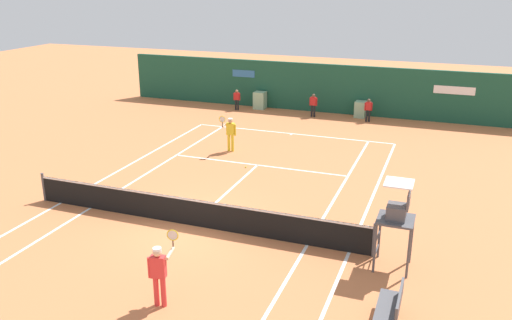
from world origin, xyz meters
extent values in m
plane|color=#C67042|center=(0.00, 0.00, 0.00)|extent=(80.00, 80.00, 0.00)
cube|color=white|center=(0.00, 11.70, 0.00)|extent=(10.60, 0.10, 0.01)
cube|color=white|center=(-5.30, 0.00, 0.00)|extent=(0.10, 23.40, 0.01)
cube|color=white|center=(-4.00, 0.00, 0.00)|extent=(0.10, 23.40, 0.01)
cube|color=white|center=(4.00, 0.00, 0.00)|extent=(0.10, 23.40, 0.01)
cube|color=white|center=(5.30, 0.00, 0.00)|extent=(0.10, 23.40, 0.01)
cube|color=white|center=(0.00, 6.40, 0.00)|extent=(8.00, 0.10, 0.01)
cube|color=white|center=(0.00, 3.20, 0.00)|extent=(0.10, 6.40, 0.01)
cube|color=white|center=(0.00, 11.55, 0.00)|extent=(0.10, 0.24, 0.01)
cylinder|color=#4C4C51|center=(-6.00, 0.00, 0.53)|extent=(0.10, 0.10, 1.07)
cylinder|color=#4C4C51|center=(6.00, 0.00, 0.53)|extent=(0.10, 0.10, 1.07)
cube|color=black|center=(0.00, 0.00, 0.47)|extent=(12.00, 0.03, 0.95)
cube|color=white|center=(0.00, 0.00, 0.92)|extent=(12.00, 0.04, 0.06)
cube|color=#194C38|center=(0.00, 17.00, 1.46)|extent=(25.00, 0.24, 2.93)
cube|color=white|center=(7.77, 16.86, 1.89)|extent=(2.19, 0.02, 0.44)
cube|color=#2D6BA8|center=(-4.80, 16.86, 2.06)|extent=(1.49, 0.02, 0.44)
cube|color=#8CB793|center=(-3.54, 16.45, 0.53)|extent=(0.70, 0.70, 1.07)
cube|color=#8CB793|center=(2.73, 16.45, 0.48)|extent=(0.61, 0.70, 0.95)
cylinder|color=#47474C|center=(6.14, -0.89, 0.73)|extent=(0.07, 0.07, 1.46)
cylinder|color=#47474C|center=(6.14, 0.01, 0.73)|extent=(0.07, 0.07, 1.46)
cylinder|color=#47474C|center=(7.04, -0.89, 0.73)|extent=(0.07, 0.07, 1.46)
cylinder|color=#47474C|center=(7.04, 0.01, 0.73)|extent=(0.07, 0.07, 1.46)
cylinder|color=#47474C|center=(6.14, -0.44, 0.44)|extent=(0.04, 0.81, 0.04)
cylinder|color=#47474C|center=(6.14, -0.44, 0.88)|extent=(0.04, 0.81, 0.04)
cube|color=#47474C|center=(6.59, -0.44, 1.49)|extent=(1.00, 1.00, 0.06)
cube|color=#4C4C51|center=(6.59, -0.44, 1.72)|extent=(0.52, 0.56, 0.40)
cube|color=#4C4C51|center=(6.88, -0.44, 2.09)|extent=(0.06, 0.56, 0.45)
cube|color=white|center=(6.59, -0.44, 2.57)|extent=(0.76, 0.80, 0.04)
cylinder|color=#38383D|center=(6.78, -2.47, 0.19)|extent=(0.06, 0.06, 0.38)
cube|color=#4C4C51|center=(6.78, -3.10, 0.42)|extent=(0.48, 1.40, 0.08)
cube|color=#4C4C51|center=(7.05, -3.10, 0.67)|extent=(0.06, 1.40, 0.42)
cylinder|color=yellow|center=(-1.78, 7.84, 0.40)|extent=(0.13, 0.13, 0.81)
cylinder|color=yellow|center=(-1.96, 7.82, 0.40)|extent=(0.13, 0.13, 0.81)
cube|color=yellow|center=(-1.87, 7.83, 1.09)|extent=(0.39, 0.25, 0.57)
sphere|color=tan|center=(-1.87, 7.83, 1.49)|extent=(0.22, 0.22, 0.22)
cylinder|color=white|center=(-1.87, 7.83, 1.57)|extent=(0.21, 0.21, 0.06)
cylinder|color=yellow|center=(-1.65, 7.86, 1.05)|extent=(0.08, 0.08, 0.55)
cylinder|color=tan|center=(-2.06, 7.53, 1.32)|extent=(0.15, 0.55, 0.08)
cylinder|color=black|center=(-2.03, 7.26, 1.43)|extent=(0.03, 0.03, 0.22)
torus|color=yellow|center=(-2.03, 7.26, 1.68)|extent=(0.30, 0.06, 0.30)
cylinder|color=silver|center=(-2.03, 7.26, 1.68)|extent=(0.26, 0.04, 0.26)
cylinder|color=red|center=(1.30, -4.40, 0.41)|extent=(0.13, 0.13, 0.82)
cylinder|color=red|center=(1.48, -4.36, 0.41)|extent=(0.13, 0.13, 0.82)
cube|color=red|center=(1.39, -4.38, 1.11)|extent=(0.40, 0.28, 0.57)
sphere|color=beige|center=(1.39, -4.38, 1.51)|extent=(0.23, 0.23, 0.23)
cylinder|color=white|center=(1.39, -4.38, 1.59)|extent=(0.21, 0.21, 0.06)
cylinder|color=red|center=(1.17, -4.43, 1.07)|extent=(0.09, 0.09, 0.55)
cylinder|color=beige|center=(1.55, -4.06, 1.34)|extent=(0.20, 0.56, 0.09)
cylinder|color=black|center=(1.49, -3.79, 1.45)|extent=(0.03, 0.03, 0.22)
torus|color=yellow|center=(1.49, -3.79, 1.70)|extent=(0.30, 0.09, 0.30)
cylinder|color=silver|center=(1.49, -3.79, 1.70)|extent=(0.26, 0.06, 0.26)
cylinder|color=black|center=(0.19, 15.60, 0.35)|extent=(0.11, 0.11, 0.70)
cylinder|color=black|center=(0.03, 15.59, 0.35)|extent=(0.11, 0.11, 0.70)
cube|color=#AD1E1E|center=(0.11, 15.60, 0.94)|extent=(0.33, 0.20, 0.49)
sphere|color=brown|center=(0.11, 15.60, 1.28)|extent=(0.19, 0.19, 0.19)
cylinder|color=#AD1E1E|center=(0.30, 15.61, 0.91)|extent=(0.07, 0.07, 0.47)
cylinder|color=#AD1E1E|center=(-0.09, 15.58, 0.91)|extent=(0.07, 0.07, 0.47)
cylinder|color=black|center=(-4.68, 15.61, 0.32)|extent=(0.11, 0.11, 0.65)
cylinder|color=black|center=(-4.82, 15.58, 0.32)|extent=(0.11, 0.11, 0.65)
cube|color=#AD1E1E|center=(-4.75, 15.60, 0.87)|extent=(0.32, 0.21, 0.45)
sphere|color=#8C664C|center=(-4.75, 15.60, 1.19)|extent=(0.18, 0.18, 0.18)
cylinder|color=#AD1E1E|center=(-4.57, 15.63, 0.84)|extent=(0.07, 0.07, 0.44)
cylinder|color=#AD1E1E|center=(-4.92, 15.56, 0.84)|extent=(0.07, 0.07, 0.44)
cylinder|color=black|center=(3.39, 15.61, 0.34)|extent=(0.11, 0.11, 0.67)
cylinder|color=black|center=(3.24, 15.58, 0.34)|extent=(0.11, 0.11, 0.67)
cube|color=#AD1E1E|center=(3.32, 15.60, 0.91)|extent=(0.32, 0.21, 0.47)
sphere|color=brown|center=(3.32, 15.60, 1.23)|extent=(0.18, 0.18, 0.18)
cylinder|color=#AD1E1E|center=(3.50, 15.62, 0.87)|extent=(0.07, 0.07, 0.45)
cylinder|color=#AD1E1E|center=(3.13, 15.57, 0.87)|extent=(0.07, 0.07, 0.45)
sphere|color=#CCE033|center=(-2.92, 9.95, 0.03)|extent=(0.07, 0.07, 0.07)
sphere|color=#CCE033|center=(-0.35, 5.90, 0.03)|extent=(0.07, 0.07, 0.07)
camera|label=1|loc=(7.63, -14.30, 7.81)|focal=37.42mm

